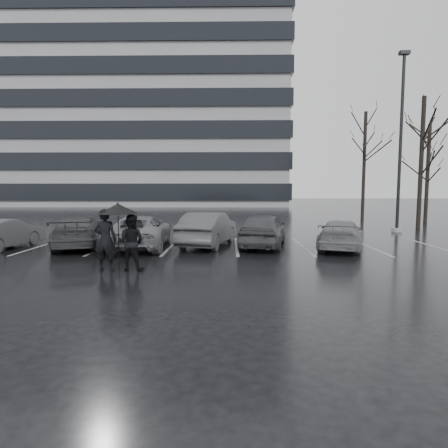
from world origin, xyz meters
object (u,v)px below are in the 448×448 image
(car_main, at_px, (263,230))
(tree_ne, at_px, (428,174))
(car_west_a, at_px, (208,229))
(car_west_d, at_px, (3,234))
(tree_east, at_px, (421,163))
(tree_north, at_px, (364,166))
(pedestrian_right, at_px, (131,242))
(car_west_c, at_px, (80,232))
(lamp_post, at_px, (400,151))
(pedestrian_left, at_px, (105,240))
(car_east, at_px, (341,235))
(car_west_b, at_px, (140,232))

(car_main, bearing_deg, tree_ne, -126.27)
(car_west_a, bearing_deg, car_west_d, 19.34)
(tree_east, xyz_separation_m, tree_north, (-1.00, 7.00, 0.25))
(pedestrian_right, bearing_deg, car_west_c, -44.51)
(car_west_a, relative_size, lamp_post, 0.44)
(pedestrian_left, height_order, tree_ne, tree_ne)
(tree_north, bearing_deg, car_east, -112.20)
(car_west_a, height_order, car_east, car_west_a)
(car_west_a, xyz_separation_m, car_east, (5.46, -0.79, -0.13))
(car_main, height_order, lamp_post, lamp_post)
(lamp_post, distance_m, tree_east, 3.00)
(car_west_c, distance_m, tree_east, 19.92)
(car_west_b, bearing_deg, tree_east, -156.42)
(tree_ne, xyz_separation_m, tree_north, (-3.50, 3.00, 0.75))
(tree_east, bearing_deg, car_main, -143.74)
(pedestrian_left, height_order, tree_east, tree_east)
(car_main, bearing_deg, tree_east, -132.08)
(car_main, height_order, car_west_a, car_main)
(car_west_c, relative_size, lamp_post, 0.46)
(car_main, relative_size, car_west_b, 0.88)
(pedestrian_right, distance_m, lamp_post, 16.55)
(pedestrian_right, relative_size, tree_north, 0.20)
(car_west_b, bearing_deg, pedestrian_right, 96.68)
(car_main, distance_m, tree_east, 13.18)
(tree_east, distance_m, tree_north, 7.08)
(car_west_b, xyz_separation_m, pedestrian_right, (0.77, -4.28, 0.18))
(car_west_a, distance_m, pedestrian_left, 5.69)
(car_east, relative_size, pedestrian_left, 2.18)
(car_east, bearing_deg, lamp_post, -109.40)
(car_west_a, distance_m, tree_ne, 19.10)
(car_west_a, distance_m, car_west_c, 5.41)
(car_west_a, distance_m, car_west_b, 2.88)
(car_east, height_order, pedestrian_left, pedestrian_left)
(car_west_a, height_order, tree_north, tree_north)
(tree_east, bearing_deg, tree_north, 98.13)
(lamp_post, distance_m, tree_ne, 7.67)
(car_main, distance_m, pedestrian_right, 6.39)
(car_west_b, relative_size, tree_north, 0.57)
(pedestrian_right, height_order, tree_east, tree_east)
(car_west_c, xyz_separation_m, tree_east, (18.01, 7.83, 3.34))
(car_west_d, xyz_separation_m, tree_north, (19.97, 15.27, 3.63))
(car_west_b, relative_size, pedestrian_left, 2.58)
(tree_ne, bearing_deg, car_east, -128.59)
(lamp_post, bearing_deg, pedestrian_left, -142.11)
(pedestrian_left, bearing_deg, tree_east, -138.29)
(car_west_d, height_order, pedestrian_left, pedestrian_left)
(tree_north, bearing_deg, car_main, -122.56)
(car_west_c, bearing_deg, lamp_post, -174.17)
(lamp_post, bearing_deg, car_west_d, -161.48)
(car_west_b, distance_m, car_east, 8.28)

